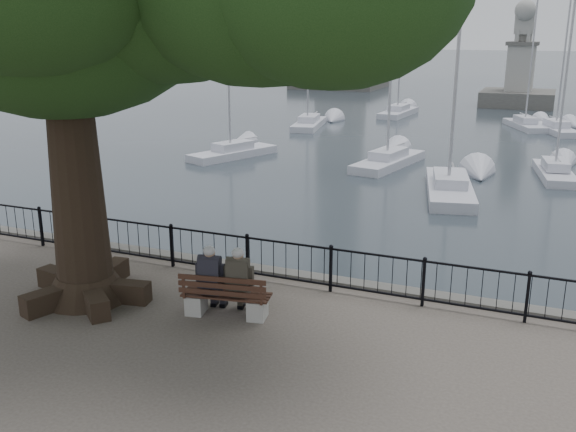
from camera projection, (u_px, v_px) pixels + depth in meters
The scene contains 14 objects.
harbor at pixel (296, 297), 14.92m from camera, with size 260.00×260.00×1.20m.
railing at pixel (288, 261), 14.18m from camera, with size 22.06×0.06×1.00m.
bench at pixel (226, 301), 12.67m from camera, with size 1.83×0.84×0.93m.
person_left at pixel (213, 281), 12.73m from camera, with size 0.50×0.78×1.48m.
person_right at pixel (240, 284), 12.61m from camera, with size 0.50×0.78×1.48m.
lion_monument at pixel (519, 80), 55.32m from camera, with size 6.03×6.03×8.89m.
sailboat_a at pixel (233, 152), 33.62m from camera, with size 3.22×5.34×8.83m.
sailboat_b at pixel (389, 159), 31.41m from camera, with size 2.59×5.83×12.77m.
sailboat_c at pixel (555, 171), 29.05m from camera, with size 2.11×4.98×9.89m.
sailboat_e at pixel (309, 122), 43.76m from camera, with size 2.55×5.80×12.77m.
sailboat_f at pixel (525, 124), 43.34m from camera, with size 3.22×5.10×9.49m.
sailboat_g at pixel (556, 128), 41.60m from camera, with size 3.19×5.26×9.80m.
sailboat_h at pixel (398, 111), 49.64m from camera, with size 2.02×5.82×13.77m.
sailboat_i at pixel (449, 186), 26.11m from camera, with size 2.97×6.43×12.17m.
Camera 1 is at (5.10, -9.82, 5.51)m, focal length 40.00 mm.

